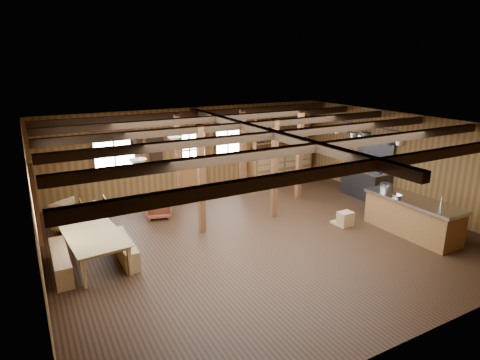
% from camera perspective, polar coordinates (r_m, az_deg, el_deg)
% --- Properties ---
extents(room, '(10.04, 9.04, 2.84)m').
position_cam_1_polar(room, '(9.80, 3.24, -0.49)').
color(room, black).
rests_on(room, ground).
extents(ceiling_joists, '(9.80, 8.82, 0.18)m').
position_cam_1_polar(ceiling_joists, '(9.65, 2.80, 7.06)').
color(ceiling_joists, black).
rests_on(ceiling_joists, ceiling).
extents(timber_posts, '(3.95, 2.35, 2.80)m').
position_cam_1_polar(timber_posts, '(11.78, 0.07, 2.48)').
color(timber_posts, '#412512').
rests_on(timber_posts, floor).
extents(back_door, '(1.02, 0.08, 2.15)m').
position_cam_1_polar(back_door, '(13.78, -6.57, 2.24)').
color(back_door, brown).
rests_on(back_door, floor).
extents(window_back_left, '(1.32, 0.06, 1.32)m').
position_cam_1_polar(window_back_left, '(12.91, -17.45, 3.88)').
color(window_back_left, white).
rests_on(window_back_left, wall_back).
extents(window_back_right, '(1.02, 0.06, 1.32)m').
position_cam_1_polar(window_back_right, '(14.15, -1.78, 5.71)').
color(window_back_right, white).
rests_on(window_back_right, wall_back).
extents(window_left, '(0.14, 1.24, 1.32)m').
position_cam_1_polar(window_left, '(8.86, -27.17, -2.89)').
color(window_left, white).
rests_on(window_left, wall_back).
extents(notice_boards, '(1.08, 0.03, 0.90)m').
position_cam_1_polar(notice_boards, '(13.14, -12.76, 4.63)').
color(notice_boards, silver).
rests_on(notice_boards, wall_back).
extents(back_counter, '(2.55, 0.60, 2.45)m').
position_cam_1_polar(back_counter, '(15.20, 5.78, 2.54)').
color(back_counter, brown).
rests_on(back_counter, floor).
extents(pendant_lamps, '(1.86, 2.36, 0.66)m').
position_cam_1_polar(pendant_lamps, '(9.57, -11.49, 4.04)').
color(pendant_lamps, '#2B2B2D').
rests_on(pendant_lamps, ceiling).
extents(pot_rack, '(0.40, 3.00, 0.43)m').
position_cam_1_polar(pot_rack, '(11.93, 17.00, 6.21)').
color(pot_rack, '#2B2B2D').
rests_on(pot_rack, ceiling).
extents(kitchen_island, '(0.92, 2.51, 1.20)m').
position_cam_1_polar(kitchen_island, '(11.14, 23.29, -4.75)').
color(kitchen_island, brown).
rests_on(kitchen_island, floor).
extents(step_stool, '(0.45, 0.33, 0.39)m').
position_cam_1_polar(step_stool, '(11.18, 14.74, -5.38)').
color(step_stool, brown).
rests_on(step_stool, floor).
extents(commercial_range, '(0.81, 1.59, 1.96)m').
position_cam_1_polar(commercial_range, '(13.65, 17.64, 0.34)').
color(commercial_range, '#2B2B2D').
rests_on(commercial_range, floor).
extents(dining_table, '(1.26, 2.05, 0.69)m').
position_cam_1_polar(dining_table, '(9.37, -19.62, -9.25)').
color(dining_table, '#9A7C46').
rests_on(dining_table, floor).
extents(bench_wall, '(0.32, 1.70, 0.47)m').
position_cam_1_polar(bench_wall, '(9.36, -24.14, -10.56)').
color(bench_wall, brown).
rests_on(bench_wall, floor).
extents(bench_aisle, '(0.31, 1.63, 0.45)m').
position_cam_1_polar(bench_aisle, '(9.50, -16.12, -9.35)').
color(bench_aisle, brown).
rests_on(bench_aisle, floor).
extents(armchair_a, '(0.68, 0.70, 0.63)m').
position_cam_1_polar(armchair_a, '(11.85, -20.04, -3.96)').
color(armchair_a, brown).
rests_on(armchair_a, floor).
extents(armchair_b, '(0.83, 0.85, 0.65)m').
position_cam_1_polar(armchair_b, '(11.62, -11.61, -3.65)').
color(armchair_b, brown).
rests_on(armchair_b, floor).
extents(armchair_c, '(1.20, 1.19, 0.79)m').
position_cam_1_polar(armchair_c, '(11.35, -22.50, -4.72)').
color(armchair_c, olive).
rests_on(armchair_c, floor).
extents(counter_pot, '(0.30, 0.30, 0.18)m').
position_cam_1_polar(counter_pot, '(11.45, 20.02, -0.90)').
color(counter_pot, '#B6B8BD').
rests_on(counter_pot, kitchen_island).
extents(bowl, '(0.26, 0.26, 0.06)m').
position_cam_1_polar(bowl, '(10.98, 21.45, -2.11)').
color(bowl, silver).
rests_on(bowl, kitchen_island).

